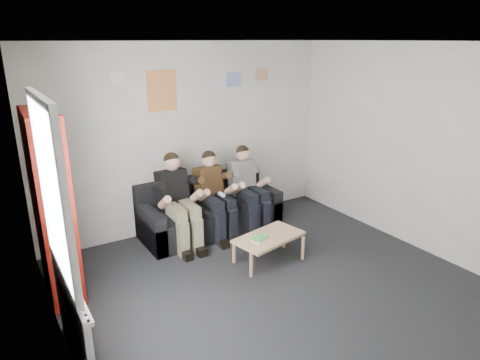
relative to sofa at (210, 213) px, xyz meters
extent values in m
plane|color=black|center=(-0.09, -2.12, -0.28)|extent=(5.00, 5.00, 0.00)
plane|color=silver|center=(-0.09, -2.12, 2.42)|extent=(5.00, 5.00, 0.00)
plane|color=silver|center=(-0.09, 0.38, 1.07)|extent=(4.50, 0.00, 4.50)
plane|color=silver|center=(-2.34, -2.12, 1.07)|extent=(0.00, 5.00, 5.00)
plane|color=silver|center=(2.16, -2.12, 1.07)|extent=(0.00, 5.00, 5.00)
cube|color=black|center=(0.00, -0.04, -0.09)|extent=(2.02, 0.83, 0.39)
cube|color=black|center=(0.00, 0.28, 0.30)|extent=(2.02, 0.18, 0.40)
cube|color=black|center=(-0.93, -0.04, -0.01)|extent=(0.17, 0.83, 0.55)
cube|color=black|center=(0.93, -0.04, -0.01)|extent=(0.17, 0.83, 0.55)
cube|color=black|center=(0.00, -0.11, 0.15)|extent=(1.69, 0.57, 0.09)
cube|color=maroon|center=(-2.16, -0.53, 0.74)|extent=(0.31, 0.92, 2.05)
cube|color=tan|center=(0.20, -1.22, 0.05)|extent=(0.89, 0.49, 0.04)
cylinder|color=tan|center=(-0.20, -1.42, -0.12)|extent=(0.04, 0.04, 0.32)
cylinder|color=tan|center=(0.60, -1.42, -0.12)|extent=(0.04, 0.04, 0.32)
cylinder|color=tan|center=(-0.20, -1.02, -0.12)|extent=(0.04, 0.04, 0.32)
cylinder|color=tan|center=(0.60, -1.02, -0.12)|extent=(0.04, 0.04, 0.32)
cube|color=white|center=(0.02, -1.27, 0.08)|extent=(0.19, 0.14, 0.02)
cube|color=green|center=(0.04, -1.24, 0.10)|extent=(0.19, 0.14, 0.02)
cube|color=black|center=(-0.56, 0.01, 0.47)|extent=(0.40, 0.29, 0.57)
sphere|color=#DCA086|center=(-0.56, -0.03, 0.86)|extent=(0.22, 0.22, 0.22)
sphere|color=black|center=(-0.56, -0.01, 0.90)|extent=(0.21, 0.21, 0.21)
cube|color=gray|center=(-0.56, -0.29, 0.27)|extent=(0.36, 0.46, 0.15)
cube|color=gray|center=(-0.56, -0.51, -0.04)|extent=(0.34, 0.14, 0.48)
cube|color=black|center=(-0.56, -0.57, -0.23)|extent=(0.34, 0.26, 0.10)
cube|color=#52371B|center=(0.00, 0.00, 0.45)|extent=(0.38, 0.28, 0.53)
sphere|color=#DCA086|center=(0.00, -0.03, 0.82)|extent=(0.21, 0.21, 0.21)
sphere|color=black|center=(0.00, -0.02, 0.85)|extent=(0.20, 0.20, 0.20)
cube|color=black|center=(0.00, -0.28, 0.26)|extent=(0.34, 0.43, 0.14)
cube|color=black|center=(0.00, -0.48, -0.04)|extent=(0.32, 0.13, 0.48)
cube|color=black|center=(0.00, -0.54, -0.23)|extent=(0.32, 0.24, 0.09)
cube|color=white|center=(0.00, -0.37, 0.40)|extent=(0.04, 0.13, 0.04)
cube|color=white|center=(0.56, 0.01, 0.45)|extent=(0.38, 0.28, 0.54)
sphere|color=#DCA086|center=(0.56, -0.03, 0.82)|extent=(0.21, 0.21, 0.21)
sphere|color=black|center=(0.56, -0.02, 0.85)|extent=(0.20, 0.20, 0.20)
cube|color=black|center=(0.56, -0.28, 0.26)|extent=(0.34, 0.44, 0.14)
cube|color=black|center=(0.56, -0.49, -0.04)|extent=(0.32, 0.13, 0.48)
cube|color=black|center=(0.56, -0.54, -0.23)|extent=(0.32, 0.25, 0.09)
cylinder|color=white|center=(-2.24, -2.20, 0.07)|extent=(0.06, 0.06, 0.60)
cylinder|color=white|center=(-2.24, -2.12, 0.07)|extent=(0.06, 0.06, 0.60)
cylinder|color=white|center=(-2.24, -2.04, 0.07)|extent=(0.06, 0.06, 0.60)
cylinder|color=white|center=(-2.24, -1.96, 0.07)|extent=(0.06, 0.06, 0.60)
cylinder|color=white|center=(-2.24, -1.88, 0.07)|extent=(0.06, 0.06, 0.60)
cylinder|color=white|center=(-2.24, -1.80, 0.07)|extent=(0.06, 0.06, 0.60)
cylinder|color=white|center=(-2.24, -1.72, 0.07)|extent=(0.06, 0.06, 0.60)
cylinder|color=white|center=(-2.24, -1.64, 0.07)|extent=(0.06, 0.06, 0.60)
cube|color=white|center=(-2.24, -1.92, -0.21)|extent=(0.10, 0.64, 0.04)
cube|color=white|center=(-2.24, -1.92, 0.35)|extent=(0.10, 0.64, 0.04)
cube|color=white|center=(-2.32, -1.92, 1.37)|extent=(0.02, 1.00, 1.30)
cube|color=silver|center=(-2.31, -1.92, 2.05)|extent=(0.05, 1.12, 0.06)
cube|color=silver|center=(-2.31, -1.92, 0.69)|extent=(0.05, 1.12, 0.06)
cube|color=silver|center=(-2.31, -1.92, 0.17)|extent=(0.03, 1.30, 0.90)
cube|color=#F1C155|center=(-0.49, 0.37, 1.77)|extent=(0.42, 0.01, 0.55)
cube|color=#4477E8|center=(0.66, 0.37, 1.87)|extent=(0.25, 0.01, 0.20)
cube|color=#B93983|center=(1.16, 0.37, 1.92)|extent=(0.22, 0.01, 0.18)
cube|color=white|center=(-1.09, 0.37, 1.97)|extent=(0.20, 0.01, 0.14)
camera|label=1|loc=(-2.71, -5.19, 2.44)|focal=32.00mm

